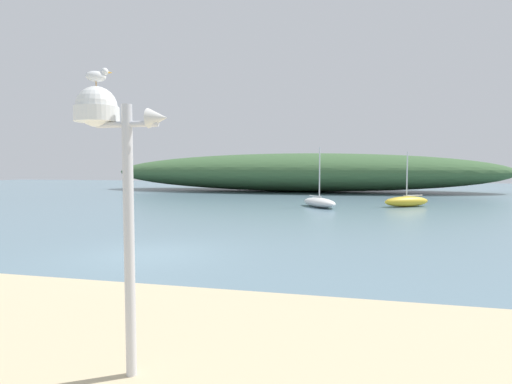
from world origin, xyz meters
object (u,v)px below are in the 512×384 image
object	(u,v)px
sailboat_far_left	(406,201)
sailboat_outer_mooring	(319,202)
mast_structure	(108,140)
seagull_on_radar	(97,75)

from	to	relation	value
sailboat_far_left	sailboat_outer_mooring	distance (m)	5.77
mast_structure	sailboat_far_left	distance (m)	25.22
mast_structure	seagull_on_radar	world-z (taller)	seagull_on_radar
sailboat_far_left	sailboat_outer_mooring	size ratio (longest dim) A/B	0.93
seagull_on_radar	sailboat_outer_mooring	size ratio (longest dim) A/B	0.07
sailboat_far_left	sailboat_outer_mooring	xyz separation A→B (m)	(-5.53, -1.63, -0.04)
mast_structure	sailboat_far_left	world-z (taller)	sailboat_far_left
sailboat_far_left	seagull_on_radar	bearing A→B (deg)	-104.50
seagull_on_radar	sailboat_far_left	world-z (taller)	seagull_on_radar
mast_structure	seagull_on_radar	size ratio (longest dim) A/B	12.10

